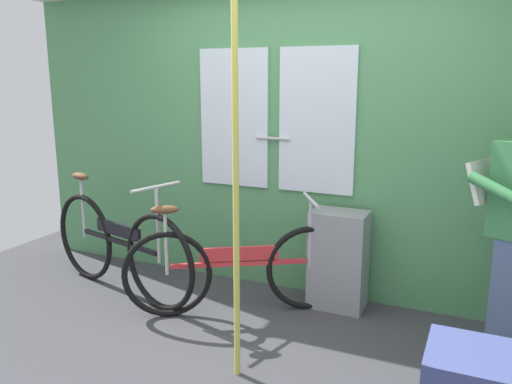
% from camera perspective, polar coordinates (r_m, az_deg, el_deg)
% --- Properties ---
extents(ground_plane, '(6.03, 4.02, 0.04)m').
position_cam_1_polar(ground_plane, '(3.41, -2.75, -17.99)').
color(ground_plane, '#38383D').
extents(train_door_wall, '(5.03, 0.28, 2.43)m').
position_cam_1_polar(train_door_wall, '(4.07, 4.75, 6.21)').
color(train_door_wall, '#4C8C56').
rests_on(train_door_wall, ground_plane).
extents(bicycle_near_door, '(1.47, 0.92, 0.86)m').
position_cam_1_polar(bicycle_near_door, '(3.81, -2.00, -8.37)').
color(bicycle_near_door, black).
rests_on(bicycle_near_door, ground_plane).
extents(bicycle_leaning_behind, '(1.67, 0.59, 0.96)m').
position_cam_1_polar(bicycle_leaning_behind, '(4.29, -14.91, -5.76)').
color(bicycle_leaning_behind, black).
rests_on(bicycle_leaning_behind, ground_plane).
extents(trash_bin_by_wall, '(0.41, 0.28, 0.75)m').
position_cam_1_polar(trash_bin_by_wall, '(3.95, 9.06, -7.38)').
color(trash_bin_by_wall, gray).
rests_on(trash_bin_by_wall, ground_plane).
extents(handrail_pole, '(0.04, 0.04, 2.39)m').
position_cam_1_polar(handrail_pole, '(2.79, -2.25, 1.89)').
color(handrail_pole, '#C6C14C').
rests_on(handrail_pole, ground_plane).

